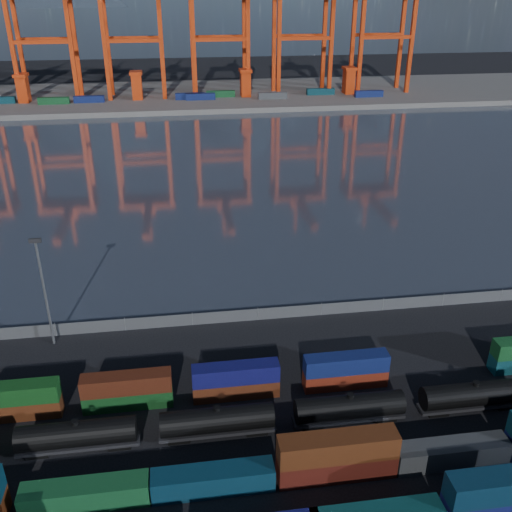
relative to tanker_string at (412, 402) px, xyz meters
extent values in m
plane|color=black|center=(-15.11, -4.34, -2.06)|extent=(700.00, 700.00, 0.00)
plane|color=#2E3643|center=(-15.11, 100.66, -2.05)|extent=(700.00, 700.00, 0.00)
cube|color=#514F4C|center=(-15.11, 205.66, -1.06)|extent=(700.00, 70.00, 2.00)
cube|color=navy|center=(3.63, -14.82, -0.69)|extent=(12.66, 2.58, 2.74)
cube|color=#0B283D|center=(3.63, -14.82, 2.05)|extent=(12.66, 2.58, 2.74)
cube|color=#155229|center=(-37.03, -7.72, -0.70)|extent=(12.53, 2.55, 2.72)
cube|color=#0C2F42|center=(-24.34, -7.72, -0.70)|extent=(12.53, 2.55, 2.72)
cube|color=#4C160F|center=(-11.39, -7.72, -0.70)|extent=(12.53, 2.55, 2.72)
cube|color=#552711|center=(-11.39, -7.72, 2.01)|extent=(12.53, 2.55, 2.72)
cube|color=#393B3D|center=(1.34, -7.72, -0.70)|extent=(12.53, 2.55, 2.72)
cube|color=#5A2812|center=(-46.91, 6.54, -0.89)|extent=(10.81, 2.20, 2.34)
cube|color=#134A18|center=(-46.91, 6.54, 1.45)|extent=(10.81, 2.20, 2.34)
cube|color=#114218|center=(-33.67, 6.54, -0.89)|extent=(10.81, 2.20, 2.34)
cube|color=#4E1E0F|center=(-33.67, 6.54, 1.45)|extent=(10.81, 2.20, 2.34)
cube|color=#542310|center=(-20.40, 6.54, -0.89)|extent=(10.81, 2.20, 2.34)
cube|color=#101154|center=(-20.40, 6.54, 1.45)|extent=(10.81, 2.20, 2.34)
cube|color=maroon|center=(-6.30, 6.54, -0.89)|extent=(10.81, 2.20, 2.34)
cube|color=navy|center=(-6.30, 6.54, 1.45)|extent=(10.81, 2.20, 2.34)
cylinder|color=black|center=(-38.75, 0.00, 0.22)|extent=(12.88, 2.87, 2.87)
cylinder|color=black|center=(-38.75, 0.00, 1.80)|extent=(0.79, 0.79, 0.50)
cube|color=black|center=(-38.75, 0.00, -1.37)|extent=(13.38, 1.98, 0.40)
cube|color=black|center=(-43.21, 0.00, -1.76)|extent=(2.48, 1.78, 0.59)
cube|color=black|center=(-34.29, 0.00, -1.76)|extent=(2.48, 1.78, 0.59)
cylinder|color=black|center=(-23.25, 0.00, 0.22)|extent=(12.88, 2.87, 2.87)
cylinder|color=black|center=(-23.25, 0.00, 1.80)|extent=(0.79, 0.79, 0.50)
cube|color=black|center=(-23.25, 0.00, -1.37)|extent=(13.38, 1.98, 0.40)
cube|color=black|center=(-27.71, 0.00, -1.76)|extent=(2.48, 1.78, 0.59)
cube|color=black|center=(-18.79, 0.00, -1.76)|extent=(2.48, 1.78, 0.59)
cylinder|color=black|center=(-7.75, 0.00, 0.22)|extent=(12.88, 2.87, 2.87)
cylinder|color=black|center=(-7.75, 0.00, 1.80)|extent=(0.79, 0.79, 0.50)
cube|color=black|center=(-7.75, 0.00, -1.37)|extent=(13.38, 1.98, 0.40)
cube|color=black|center=(-12.21, 0.00, -1.76)|extent=(2.48, 1.78, 0.59)
cube|color=black|center=(-3.29, 0.00, -1.76)|extent=(2.48, 1.78, 0.59)
cylinder|color=black|center=(7.75, 0.00, 0.22)|extent=(12.88, 2.87, 2.87)
cylinder|color=black|center=(7.75, 0.00, 1.80)|extent=(0.79, 0.79, 0.50)
cube|color=black|center=(7.75, 0.00, -1.37)|extent=(13.38, 1.98, 0.40)
cube|color=black|center=(3.29, 0.00, -1.76)|extent=(2.48, 1.78, 0.59)
cube|color=black|center=(12.21, 0.00, -1.76)|extent=(2.48, 1.78, 0.59)
cube|color=#595B5E|center=(-15.11, 23.66, -1.06)|extent=(160.00, 0.06, 2.00)
cylinder|color=slate|center=(-45.11, 23.66, -0.96)|extent=(0.12, 0.12, 2.20)
cylinder|color=slate|center=(-35.11, 23.66, -0.96)|extent=(0.12, 0.12, 2.20)
cylinder|color=slate|center=(-25.11, 23.66, -0.96)|extent=(0.12, 0.12, 2.20)
cylinder|color=slate|center=(-15.11, 23.66, -0.96)|extent=(0.12, 0.12, 2.20)
cylinder|color=slate|center=(-5.11, 23.66, -0.96)|extent=(0.12, 0.12, 2.20)
cylinder|color=slate|center=(4.89, 23.66, -0.96)|extent=(0.12, 0.12, 2.20)
cylinder|color=slate|center=(14.89, 23.66, -0.96)|extent=(0.12, 0.12, 2.20)
cylinder|color=slate|center=(24.89, 23.66, -0.96)|extent=(0.12, 0.12, 2.20)
cylinder|color=slate|center=(-45.11, 21.66, 5.94)|extent=(0.36, 0.36, 16.00)
cube|color=black|center=(-45.11, 21.66, 14.24)|extent=(1.60, 0.40, 0.60)
cube|color=red|center=(-86.16, 194.64, 20.54)|extent=(1.61, 1.61, 45.21)
cube|color=red|center=(-86.16, 206.69, 20.54)|extent=(1.61, 1.61, 45.21)
cube|color=red|center=(-64.05, 194.64, 20.54)|extent=(1.61, 1.61, 45.21)
cube|color=red|center=(-64.05, 206.69, 20.54)|extent=(1.61, 1.61, 45.21)
cube|color=red|center=(-75.11, 194.64, 22.80)|extent=(22.10, 1.41, 1.41)
cube|color=red|center=(-75.11, 206.69, 22.80)|extent=(22.10, 1.41, 1.41)
cube|color=red|center=(-51.16, 194.64, 20.54)|extent=(1.61, 1.61, 45.21)
cube|color=red|center=(-51.16, 206.69, 20.54)|extent=(1.61, 1.61, 45.21)
cube|color=red|center=(-29.05, 194.64, 20.54)|extent=(1.61, 1.61, 45.21)
cube|color=red|center=(-29.05, 206.69, 20.54)|extent=(1.61, 1.61, 45.21)
cube|color=red|center=(-40.11, 194.64, 22.80)|extent=(22.10, 1.41, 1.41)
cube|color=red|center=(-40.11, 206.69, 22.80)|extent=(22.10, 1.41, 1.41)
cube|color=red|center=(-16.16, 194.64, 20.54)|extent=(1.61, 1.61, 45.21)
cube|color=red|center=(-16.16, 206.69, 20.54)|extent=(1.61, 1.61, 45.21)
cube|color=red|center=(5.95, 194.64, 20.54)|extent=(1.61, 1.61, 45.21)
cube|color=red|center=(5.95, 206.69, 20.54)|extent=(1.61, 1.61, 45.21)
cube|color=red|center=(-5.11, 194.64, 22.80)|extent=(22.10, 1.41, 1.41)
cube|color=red|center=(-5.11, 206.69, 22.80)|extent=(22.10, 1.41, 1.41)
cube|color=red|center=(18.84, 194.64, 20.54)|extent=(1.61, 1.61, 45.21)
cube|color=red|center=(18.84, 206.69, 20.54)|extent=(1.61, 1.61, 45.21)
cube|color=red|center=(40.95, 194.64, 20.54)|extent=(1.61, 1.61, 45.21)
cube|color=red|center=(40.95, 206.69, 20.54)|extent=(1.61, 1.61, 45.21)
cube|color=red|center=(29.89, 194.64, 22.80)|extent=(22.10, 1.41, 1.41)
cube|color=red|center=(29.89, 206.69, 22.80)|extent=(22.10, 1.41, 1.41)
cube|color=red|center=(53.84, 194.64, 20.54)|extent=(1.61, 1.61, 45.21)
cube|color=red|center=(53.84, 206.69, 20.54)|extent=(1.61, 1.61, 45.21)
cube|color=red|center=(75.95, 194.64, 20.54)|extent=(1.61, 1.61, 45.21)
cube|color=red|center=(75.95, 206.69, 20.54)|extent=(1.61, 1.61, 45.21)
cube|color=red|center=(64.89, 194.64, 22.80)|extent=(22.10, 1.41, 1.41)
cube|color=red|center=(64.89, 206.69, 22.80)|extent=(22.10, 1.41, 1.41)
cube|color=navy|center=(-14.45, 190.34, 1.24)|extent=(12.00, 2.44, 2.60)
cube|color=navy|center=(56.24, 186.59, 1.24)|extent=(12.00, 2.44, 2.60)
cube|color=navy|center=(-18.75, 191.74, 1.24)|extent=(12.00, 2.44, 2.60)
cube|color=#0C3842|center=(-94.40, 194.14, 1.24)|extent=(12.00, 2.44, 2.60)
cube|color=#3F4244|center=(15.27, 188.37, 1.24)|extent=(12.00, 2.44, 2.60)
cube|color=#144C23|center=(-72.85, 189.86, 1.24)|extent=(12.00, 2.44, 2.60)
cube|color=navy|center=(-59.27, 191.19, 1.24)|extent=(12.00, 2.44, 2.60)
cube|color=#144C23|center=(-5.76, 195.14, 1.24)|extent=(12.00, 2.44, 2.60)
cube|color=#0C3842|center=(37.30, 194.49, 1.24)|extent=(12.00, 2.44, 2.60)
cube|color=red|center=(-85.11, 195.66, 4.94)|extent=(4.00, 6.00, 10.00)
cube|color=red|center=(-85.11, 195.66, 10.44)|extent=(5.00, 7.00, 1.20)
cube|color=red|center=(-40.11, 195.66, 4.94)|extent=(4.00, 6.00, 10.00)
cube|color=red|center=(-40.11, 195.66, 10.44)|extent=(5.00, 7.00, 1.20)
cube|color=red|center=(4.89, 195.66, 4.94)|extent=(4.00, 6.00, 10.00)
cube|color=red|center=(4.89, 195.66, 10.44)|extent=(5.00, 7.00, 1.20)
cube|color=red|center=(49.89, 195.66, 4.94)|extent=(4.00, 6.00, 10.00)
cube|color=red|center=(49.89, 195.66, 10.44)|extent=(5.00, 7.00, 1.20)
camera|label=1|loc=(-26.03, -50.02, 45.40)|focal=40.00mm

